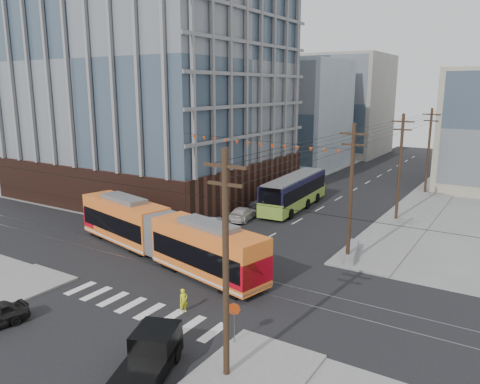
# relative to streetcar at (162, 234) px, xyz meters

# --- Properties ---
(ground) EXTENTS (160.00, 160.00, 0.00)m
(ground) POSITION_rel_streetcar_xyz_m (4.64, -4.50, -2.02)
(ground) COLOR slate
(office_building) EXTENTS (30.00, 25.00, 28.60)m
(office_building) POSITION_rel_streetcar_xyz_m (-17.36, 18.50, 12.28)
(office_building) COLOR #381E16
(office_building) RESTS_ON ground
(bg_bldg_nw_near) EXTENTS (18.00, 16.00, 18.00)m
(bg_bldg_nw_near) POSITION_rel_streetcar_xyz_m (-12.36, 47.50, 6.98)
(bg_bldg_nw_near) COLOR #8C99A5
(bg_bldg_nw_near) RESTS_ON ground
(bg_bldg_nw_far) EXTENTS (16.00, 18.00, 20.00)m
(bg_bldg_nw_far) POSITION_rel_streetcar_xyz_m (-9.36, 67.50, 7.98)
(bg_bldg_nw_far) COLOR gray
(bg_bldg_nw_far) RESTS_ON ground
(utility_pole_near) EXTENTS (0.30, 0.30, 11.00)m
(utility_pole_near) POSITION_rel_streetcar_xyz_m (13.14, -10.50, 3.48)
(utility_pole_near) COLOR black
(utility_pole_near) RESTS_ON ground
(utility_pole_far) EXTENTS (0.30, 0.30, 11.00)m
(utility_pole_far) POSITION_rel_streetcar_xyz_m (13.14, 51.50, 3.48)
(utility_pole_far) COLOR black
(utility_pole_far) RESTS_ON ground
(streetcar) EXTENTS (21.13, 7.65, 4.05)m
(streetcar) POSITION_rel_streetcar_xyz_m (0.00, 0.00, 0.00)
(streetcar) COLOR orange
(streetcar) RESTS_ON ground
(city_bus) EXTENTS (3.76, 13.55, 3.80)m
(city_bus) POSITION_rel_streetcar_xyz_m (1.95, 20.29, -0.13)
(city_bus) COLOR black
(city_bus) RESTS_ON ground
(pickup_truck) EXTENTS (3.87, 5.95, 1.90)m
(pickup_truck) POSITION_rel_streetcar_xyz_m (10.16, -12.94, -1.07)
(pickup_truck) COLOR black
(pickup_truck) RESTS_ON ground
(parked_car_silver) EXTENTS (2.71, 4.96, 1.55)m
(parked_car_silver) POSITION_rel_streetcar_xyz_m (-0.89, 7.92, -1.25)
(parked_car_silver) COLOR #8C94A0
(parked_car_silver) RESTS_ON ground
(parked_car_white) EXTENTS (2.70, 4.98, 1.37)m
(parked_car_white) POSITION_rel_streetcar_xyz_m (-0.44, 12.96, -1.34)
(parked_car_white) COLOR beige
(parked_car_white) RESTS_ON ground
(parked_car_grey) EXTENTS (2.78, 5.37, 1.45)m
(parked_car_grey) POSITION_rel_streetcar_xyz_m (-0.32, 18.36, -1.30)
(parked_car_grey) COLOR #3F4048
(parked_car_grey) RESTS_ON ground
(pedestrian) EXTENTS (0.54, 0.65, 1.52)m
(pedestrian) POSITION_rel_streetcar_xyz_m (7.29, -6.45, -1.26)
(pedestrian) COLOR yellow
(pedestrian) RESTS_ON ground
(stop_sign) EXTENTS (0.90, 0.90, 2.26)m
(stop_sign) POSITION_rel_streetcar_xyz_m (11.94, -7.94, -0.89)
(stop_sign) COLOR #9D2E0B
(stop_sign) RESTS_ON ground
(jersey_barrier) EXTENTS (1.99, 4.59, 0.90)m
(jersey_barrier) POSITION_rel_streetcar_xyz_m (12.94, 8.24, -1.58)
(jersey_barrier) COLOR #585660
(jersey_barrier) RESTS_ON ground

